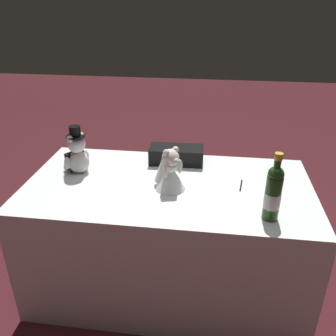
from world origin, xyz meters
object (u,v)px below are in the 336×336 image
object	(u,v)px
champagne_bottle	(273,192)
signing_pen	(241,185)
gift_case_black	(176,155)
teddy_bear_groom	(77,154)
teddy_bear_bride	(169,171)

from	to	relation	value
champagne_bottle	signing_pen	xyz separation A→B (m)	(-0.12, 0.30, -0.14)
gift_case_black	champagne_bottle	bearing A→B (deg)	-47.49
teddy_bear_groom	signing_pen	xyz separation A→B (m)	(0.96, -0.05, -0.11)
teddy_bear_groom	gift_case_black	world-z (taller)	teddy_bear_groom
teddy_bear_bride	gift_case_black	size ratio (longest dim) A/B	0.71
teddy_bear_bride	gift_case_black	world-z (taller)	teddy_bear_bride
teddy_bear_groom	gift_case_black	xyz separation A→B (m)	(0.57, 0.21, -0.06)
champagne_bottle	gift_case_black	distance (m)	0.76
teddy_bear_groom	signing_pen	distance (m)	0.96
gift_case_black	signing_pen	bearing A→B (deg)	-32.91
signing_pen	champagne_bottle	bearing A→B (deg)	-68.56
signing_pen	teddy_bear_groom	bearing A→B (deg)	177.31
teddy_bear_groom	champagne_bottle	xyz separation A→B (m)	(1.08, -0.35, 0.03)
teddy_bear_bride	signing_pen	world-z (taller)	teddy_bear_bride
teddy_bear_bride	champagne_bottle	world-z (taller)	champagne_bottle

